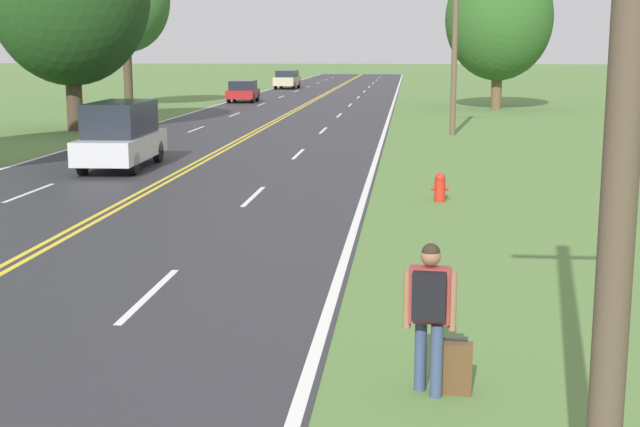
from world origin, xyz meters
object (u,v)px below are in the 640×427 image
Objects in this scene: car_red_hatchback_mid_near at (243,91)px; car_champagne_suv_mid_far at (287,79)px; suitcase at (454,368)px; car_silver_van_approaching at (121,134)px; hitchhiker_person at (429,304)px; tree_left_verge at (499,19)px; fire_hydrant at (440,187)px; tree_right_cluster at (125,1)px.

car_red_hatchback_mid_near is 20.22m from car_champagne_suv_mid_far.
car_silver_van_approaching is at bearing 33.08° from suitcase.
car_silver_van_approaching reaches higher than hitchhiker_person.
tree_left_verge reaches higher than hitchhiker_person.
tree_left_verge is at bearing -28.52° from car_silver_van_approaching.
suitcase is at bearing -91.10° from fire_hydrant.
car_red_hatchback_mid_near is at bearing 107.26° from fire_hydrant.
car_silver_van_approaching reaches higher than car_champagne_suv_mid_far.
hitchhiker_person is 2.68× the size of suitcase.
hitchhiker_person is at bearing -92.41° from fire_hydrant.
suitcase is at bearing -95.82° from tree_left_verge.
suitcase is 0.06× the size of tree_right_cluster.
tree_right_cluster is 2.00× the size of car_silver_van_approaching.
hitchhiker_person is 2.34× the size of fire_hydrant.
tree_left_verge reaches higher than car_champagne_suv_mid_far.
hitchhiker_person is at bearing -154.86° from car_silver_van_approaching.
hitchhiker_person is 0.34× the size of car_silver_van_approaching.
car_red_hatchback_mid_near reaches higher than fire_hydrant.
fire_hydrant is at bearing -166.49° from car_champagne_suv_mid_far.
suitcase is at bearing -168.76° from car_red_hatchback_mid_near.
tree_right_cluster reaches higher than car_champagne_suv_mid_far.
tree_right_cluster is 2.18× the size of car_champagne_suv_mid_far.
fire_hydrant is 34.05m from tree_left_verge.
suitcase is 0.07× the size of tree_left_verge.
tree_right_cluster is (-18.19, 33.03, 6.11)m from fire_hydrant.
tree_left_verge is 30.55m from car_champagne_suv_mid_far.
car_champagne_suv_mid_far is (-11.26, 71.16, -0.13)m from hitchhiker_person.
tree_right_cluster is at bearing 118.85° from fire_hydrant.
car_silver_van_approaching is at bearing -72.74° from tree_right_cluster.
car_champagne_suv_mid_far is (-11.55, 71.08, 0.60)m from suitcase.
hitchhiker_person is 0.78m from suitcase.
tree_right_cluster reaches higher than tree_left_verge.
car_silver_van_approaching is at bearing -175.39° from car_champagne_suv_mid_far.
hitchhiker_person is at bearing -68.66° from tree_right_cluster.
car_silver_van_approaching is 53.87m from car_champagne_suv_mid_far.
tree_left_verge is 0.93× the size of tree_right_cluster.
hitchhiker_person is 52.22m from car_red_hatchback_mid_near.
hitchhiker_person reaches higher than fire_hydrant.
car_silver_van_approaching is 1.28× the size of car_red_hatchback_mid_near.
tree_left_verge is (4.93, 45.63, 4.32)m from hitchhiker_person.
fire_hydrant is at bearing -61.15° from tree_right_cluster.
car_champagne_suv_mid_far reaches higher than suitcase.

